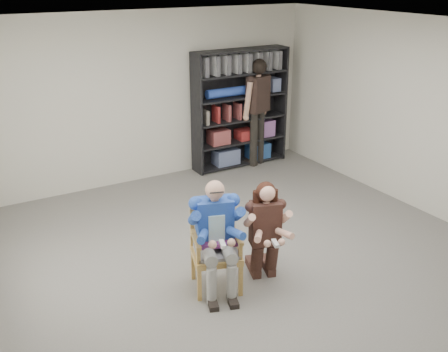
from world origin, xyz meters
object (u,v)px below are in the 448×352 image
seated_man (216,236)px  kneeling_woman (266,233)px  armchair (216,248)px  standing_man (258,114)px  bookshelf (240,109)px

seated_man → kneeling_woman: seated_man is taller
armchair → kneeling_woman: kneeling_woman is taller
armchair → seated_man: (0.00, 0.00, 0.15)m
seated_man → kneeling_woman: size_ratio=1.09×
armchair → kneeling_woman: bearing=6.6°
standing_man → armchair: bearing=-149.1°
armchair → bookshelf: 4.11m
seated_man → standing_man: size_ratio=0.68×
standing_man → bookshelf: bearing=130.8°
seated_man → kneeling_woman: 0.59m
seated_man → bookshelf: bearing=72.7°
kneeling_woman → standing_man: bearing=76.1°
seated_man → armchair: bearing=0.0°
kneeling_woman → bookshelf: bearing=80.7°
kneeling_woman → seated_man: bearing=-173.4°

